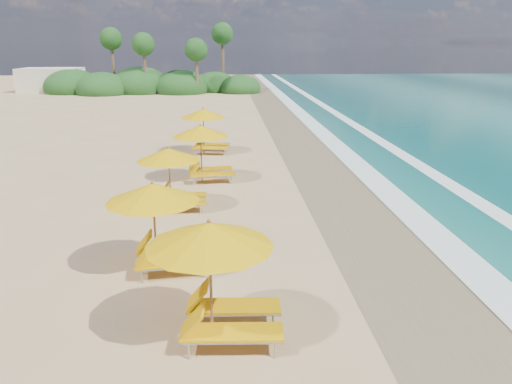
# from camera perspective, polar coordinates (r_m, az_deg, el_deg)

# --- Properties ---
(ground) EXTENTS (160.00, 160.00, 0.00)m
(ground) POSITION_cam_1_polar(r_m,az_deg,el_deg) (15.91, -0.00, -4.14)
(ground) COLOR tan
(ground) RESTS_ON ground
(wet_sand) EXTENTS (4.00, 160.00, 0.01)m
(wet_sand) POSITION_cam_1_polar(r_m,az_deg,el_deg) (16.64, 13.91, -3.68)
(wet_sand) COLOR #836F4E
(wet_sand) RESTS_ON ground
(surf_foam) EXTENTS (4.00, 160.00, 0.01)m
(surf_foam) POSITION_cam_1_polar(r_m,az_deg,el_deg) (17.62, 22.33, -3.24)
(surf_foam) COLOR white
(surf_foam) RESTS_ON ground
(station_1) EXTENTS (2.82, 2.63, 2.55)m
(station_1) POSITION_cam_1_polar(r_m,az_deg,el_deg) (9.73, -4.16, -9.33)
(station_1) COLOR olive
(station_1) RESTS_ON ground
(station_2) EXTENTS (2.82, 2.67, 2.43)m
(station_2) POSITION_cam_1_polar(r_m,az_deg,el_deg) (12.82, -10.91, -3.28)
(station_2) COLOR olive
(station_2) RESTS_ON ground
(station_3) EXTENTS (2.48, 2.30, 2.28)m
(station_3) POSITION_cam_1_polar(r_m,az_deg,el_deg) (17.56, -9.47, 2.06)
(station_3) COLOR olive
(station_3) RESTS_ON ground
(station_4) EXTENTS (2.84, 2.67, 2.47)m
(station_4) POSITION_cam_1_polar(r_m,az_deg,el_deg) (21.11, -5.90, 5.00)
(station_4) COLOR olive
(station_4) RESTS_ON ground
(station_5) EXTENTS (2.83, 2.67, 2.45)m
(station_5) POSITION_cam_1_polar(r_m,az_deg,el_deg) (26.59, -5.73, 7.46)
(station_5) COLOR olive
(station_5) RESTS_ON ground
(treeline) EXTENTS (25.80, 8.80, 9.74)m
(treeline) POSITION_cam_1_polar(r_m,az_deg,el_deg) (61.17, -12.42, 12.15)
(treeline) COLOR #163D14
(treeline) RESTS_ON ground
(beach_building) EXTENTS (7.00, 5.00, 2.80)m
(beach_building) POSITION_cam_1_polar(r_m,az_deg,el_deg) (66.38, -22.70, 11.96)
(beach_building) COLOR beige
(beach_building) RESTS_ON ground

